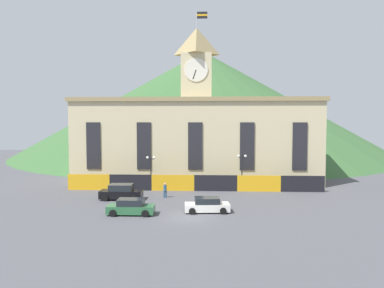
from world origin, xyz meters
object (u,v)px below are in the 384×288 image
(street_lamp_far_left, at_px, (151,165))
(car_black_suv, at_px, (121,192))
(pedestrian, at_px, (165,190))
(car_white_taxi, at_px, (207,205))
(street_lamp_right, at_px, (242,164))
(car_green_wagon, at_px, (131,207))

(street_lamp_far_left, height_order, car_black_suv, street_lamp_far_left)
(car_black_suv, distance_m, pedestrian, 5.16)
(street_lamp_far_left, distance_m, car_white_taxi, 14.72)
(street_lamp_right, height_order, car_green_wagon, street_lamp_right)
(car_white_taxi, xyz_separation_m, pedestrian, (-5.11, 6.94, 0.27))
(street_lamp_right, xyz_separation_m, car_white_taxi, (-4.52, -12.30, -2.76))
(car_green_wagon, distance_m, car_black_suv, 7.41)
(car_green_wagon, distance_m, car_white_taxi, 7.59)
(car_black_suv, relative_size, car_white_taxi, 1.06)
(street_lamp_far_left, xyz_separation_m, car_green_wagon, (0.18, -13.63, -2.57))
(street_lamp_right, relative_size, car_black_suv, 0.96)
(car_green_wagon, height_order, car_white_taxi, car_green_wagon)
(street_lamp_right, bearing_deg, street_lamp_far_left, 180.00)
(car_green_wagon, relative_size, pedestrian, 2.61)
(street_lamp_far_left, height_order, car_white_taxi, street_lamp_far_left)
(car_white_taxi, bearing_deg, street_lamp_far_left, 117.04)
(street_lamp_far_left, distance_m, car_black_suv, 7.54)
(car_black_suv, relative_size, pedestrian, 2.79)
(street_lamp_far_left, height_order, car_green_wagon, street_lamp_far_left)
(street_lamp_far_left, distance_m, car_green_wagon, 13.87)
(street_lamp_far_left, bearing_deg, pedestrian, -64.63)
(pedestrian, bearing_deg, car_white_taxi, -163.20)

